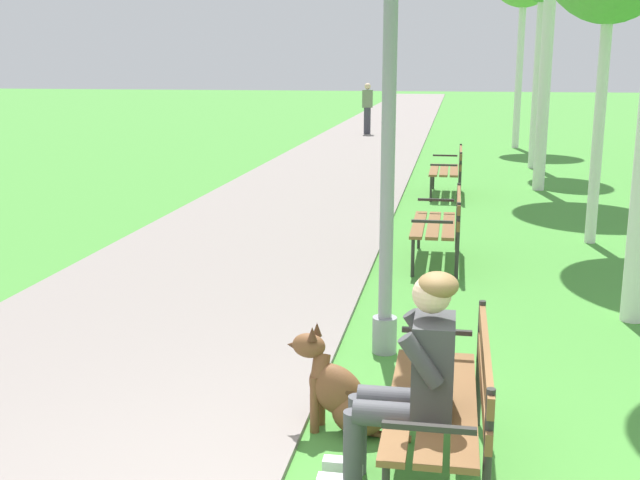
{
  "coord_description": "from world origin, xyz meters",
  "views": [
    {
      "loc": [
        0.51,
        -3.23,
        2.33
      ],
      "look_at": [
        -0.56,
        2.92,
        0.9
      ],
      "focal_mm": 43.88,
      "sensor_mm": 36.0,
      "label": 1
    }
  ],
  "objects_px": {
    "pedestrian_distant": "(367,109)",
    "park_bench_far": "(450,167)",
    "park_bench_mid": "(442,220)",
    "person_seated_on_near_bench": "(413,372)",
    "dog_brown": "(344,394)",
    "lamp_post_near": "(389,95)",
    "park_bench_near": "(450,393)"
  },
  "relations": [
    {
      "from": "park_bench_far",
      "to": "person_seated_on_near_bench",
      "type": "relative_size",
      "value": 1.2
    },
    {
      "from": "person_seated_on_near_bench",
      "to": "park_bench_mid",
      "type": "bearing_deg",
      "value": 89.31
    },
    {
      "from": "park_bench_far",
      "to": "pedestrian_distant",
      "type": "height_order",
      "value": "pedestrian_distant"
    },
    {
      "from": "park_bench_far",
      "to": "lamp_post_near",
      "type": "xyz_separation_m",
      "value": [
        -0.43,
        -7.85,
        1.57
      ]
    },
    {
      "from": "park_bench_far",
      "to": "pedestrian_distant",
      "type": "xyz_separation_m",
      "value": [
        -2.75,
        11.28,
        0.33
      ]
    },
    {
      "from": "park_bench_mid",
      "to": "dog_brown",
      "type": "bearing_deg",
      "value": -96.61
    },
    {
      "from": "person_seated_on_near_bench",
      "to": "lamp_post_near",
      "type": "height_order",
      "value": "lamp_post_near"
    },
    {
      "from": "park_bench_mid",
      "to": "pedestrian_distant",
      "type": "relative_size",
      "value": 0.91
    },
    {
      "from": "park_bench_mid",
      "to": "park_bench_far",
      "type": "bearing_deg",
      "value": 89.6
    },
    {
      "from": "person_seated_on_near_bench",
      "to": "pedestrian_distant",
      "type": "xyz_separation_m",
      "value": [
        -2.65,
        21.17,
        0.16
      ]
    },
    {
      "from": "dog_brown",
      "to": "lamp_post_near",
      "type": "distance_m",
      "value": 2.34
    },
    {
      "from": "park_bench_far",
      "to": "person_seated_on_near_bench",
      "type": "xyz_separation_m",
      "value": [
        -0.09,
        -9.89,
        0.17
      ]
    },
    {
      "from": "lamp_post_near",
      "to": "pedestrian_distant",
      "type": "relative_size",
      "value": 2.43
    },
    {
      "from": "dog_brown",
      "to": "pedestrian_distant",
      "type": "relative_size",
      "value": 0.5
    },
    {
      "from": "park_bench_mid",
      "to": "person_seated_on_near_bench",
      "type": "bearing_deg",
      "value": -90.69
    },
    {
      "from": "park_bench_mid",
      "to": "person_seated_on_near_bench",
      "type": "relative_size",
      "value": 1.2
    },
    {
      "from": "person_seated_on_near_bench",
      "to": "park_bench_far",
      "type": "bearing_deg",
      "value": 89.45
    },
    {
      "from": "park_bench_mid",
      "to": "park_bench_far",
      "type": "relative_size",
      "value": 1.0
    },
    {
      "from": "lamp_post_near",
      "to": "pedestrian_distant",
      "type": "bearing_deg",
      "value": 96.91
    },
    {
      "from": "park_bench_far",
      "to": "lamp_post_near",
      "type": "distance_m",
      "value": 8.01
    },
    {
      "from": "park_bench_far",
      "to": "person_seated_on_near_bench",
      "type": "height_order",
      "value": "person_seated_on_near_bench"
    },
    {
      "from": "park_bench_mid",
      "to": "pedestrian_distant",
      "type": "distance_m",
      "value": 16.32
    },
    {
      "from": "lamp_post_near",
      "to": "dog_brown",
      "type": "bearing_deg",
      "value": -95.03
    },
    {
      "from": "park_bench_near",
      "to": "pedestrian_distant",
      "type": "xyz_separation_m",
      "value": [
        -2.86,
        21.03,
        0.33
      ]
    },
    {
      "from": "park_bench_far",
      "to": "pedestrian_distant",
      "type": "bearing_deg",
      "value": 103.68
    },
    {
      "from": "park_bench_far",
      "to": "dog_brown",
      "type": "distance_m",
      "value": 9.33
    },
    {
      "from": "pedestrian_distant",
      "to": "park_bench_far",
      "type": "bearing_deg",
      "value": -76.32
    },
    {
      "from": "dog_brown",
      "to": "park_bench_near",
      "type": "bearing_deg",
      "value": -33.21
    },
    {
      "from": "park_bench_near",
      "to": "park_bench_mid",
      "type": "height_order",
      "value": "same"
    },
    {
      "from": "park_bench_near",
      "to": "park_bench_far",
      "type": "bearing_deg",
      "value": 90.66
    },
    {
      "from": "park_bench_mid",
      "to": "park_bench_far",
      "type": "xyz_separation_m",
      "value": [
        0.03,
        4.81,
        0.0
      ]
    },
    {
      "from": "park_bench_mid",
      "to": "lamp_post_near",
      "type": "xyz_separation_m",
      "value": [
        -0.39,
        -3.04,
        1.57
      ]
    }
  ]
}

